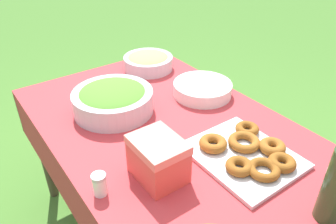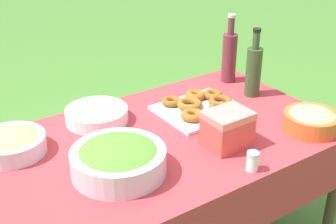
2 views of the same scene
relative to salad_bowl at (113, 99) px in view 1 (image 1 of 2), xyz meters
The scene contains 7 objects.
picnic_table 0.34m from the salad_bowl, 156.45° to the right, with size 1.48×0.89×0.69m.
salad_bowl is the anchor object (origin of this frame).
donut_platter 0.61m from the salad_bowl, 157.04° to the right, with size 0.37×0.33×0.05m.
plate_stack 0.43m from the salad_bowl, 105.93° to the right, with size 0.27×0.27×0.06m.
bread_bowl 0.45m from the salad_bowl, 52.32° to the right, with size 0.27×0.27×0.09m.
cooler_box 0.46m from the salad_bowl, behind, with size 0.18×0.14×0.15m.
salt_shaker 0.49m from the salad_bowl, 147.38° to the left, with size 0.05×0.05×0.08m.
Camera 1 is at (-0.84, 0.64, 1.46)m, focal length 35.00 mm.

